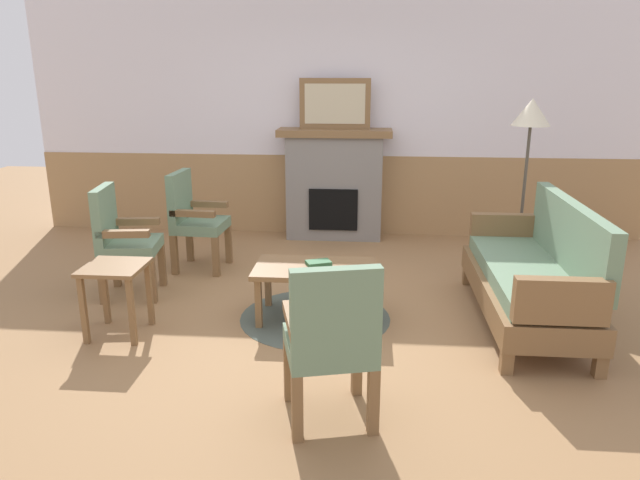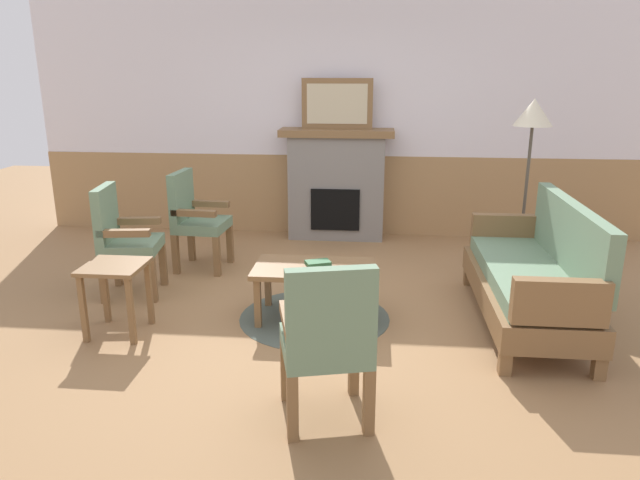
% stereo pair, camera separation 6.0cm
% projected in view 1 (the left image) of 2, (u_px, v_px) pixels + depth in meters
% --- Properties ---
extents(ground_plane, '(14.00, 14.00, 0.00)m').
position_uv_depth(ground_plane, '(316.00, 317.00, 4.80)').
color(ground_plane, '#997047').
extents(wall_back, '(7.20, 0.14, 2.70)m').
position_uv_depth(wall_back, '(336.00, 124.00, 6.91)').
color(wall_back, white).
rests_on(wall_back, ground_plane).
extents(fireplace, '(1.30, 0.44, 1.28)m').
position_uv_depth(fireplace, '(334.00, 183.00, 6.86)').
color(fireplace, gray).
rests_on(fireplace, ground_plane).
extents(framed_picture, '(0.80, 0.04, 0.56)m').
position_uv_depth(framed_picture, '(335.00, 104.00, 6.60)').
color(framed_picture, brown).
rests_on(framed_picture, fireplace).
extents(couch, '(0.70, 1.80, 0.98)m').
position_uv_depth(couch, '(532.00, 275.00, 4.58)').
color(couch, brown).
rests_on(couch, ground_plane).
extents(coffee_table, '(0.96, 0.56, 0.44)m').
position_uv_depth(coffee_table, '(315.00, 273.00, 4.67)').
color(coffee_table, brown).
rests_on(coffee_table, ground_plane).
extents(round_rug, '(1.22, 1.22, 0.01)m').
position_uv_depth(round_rug, '(315.00, 317.00, 4.78)').
color(round_rug, '#4C564C').
rests_on(round_rug, ground_plane).
extents(book_on_table, '(0.23, 0.19, 0.03)m').
position_uv_depth(book_on_table, '(318.00, 263.00, 4.69)').
color(book_on_table, '#33663D').
rests_on(book_on_table, coffee_table).
extents(armchair_near_fireplace, '(0.54, 0.54, 0.98)m').
position_uv_depth(armchair_near_fireplace, '(122.00, 236.00, 5.12)').
color(armchair_near_fireplace, brown).
rests_on(armchair_near_fireplace, ground_plane).
extents(armchair_by_window_left, '(0.51, 0.51, 0.98)m').
position_uv_depth(armchair_by_window_left, '(193.00, 216.00, 5.81)').
color(armchair_by_window_left, brown).
rests_on(armchair_by_window_left, ground_plane).
extents(armchair_front_left, '(0.58, 0.58, 0.98)m').
position_uv_depth(armchair_front_left, '(332.00, 337.00, 3.22)').
color(armchair_front_left, brown).
rests_on(armchair_front_left, ground_plane).
extents(side_table, '(0.44, 0.44, 0.55)m').
position_uv_depth(side_table, '(115.00, 280.00, 4.37)').
color(side_table, brown).
rests_on(side_table, ground_plane).
extents(floor_lamp_by_couch, '(0.36, 0.36, 1.68)m').
position_uv_depth(floor_lamp_by_couch, '(531.00, 123.00, 5.50)').
color(floor_lamp_by_couch, '#332D28').
rests_on(floor_lamp_by_couch, ground_plane).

